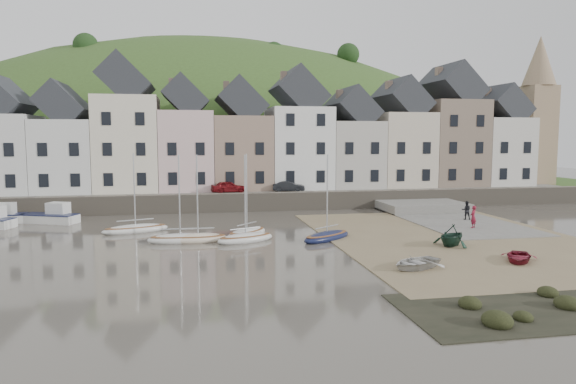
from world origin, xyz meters
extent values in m
plane|color=#484239|center=(0.00, 0.00, 0.00)|extent=(160.00, 160.00, 0.00)
cube|color=#375120|center=(0.00, 32.00, 0.75)|extent=(90.00, 30.00, 1.50)
cube|color=slate|center=(0.00, 20.50, 1.55)|extent=(70.00, 7.00, 0.10)
cube|color=slate|center=(0.00, 17.00, 0.90)|extent=(70.00, 1.20, 1.80)
cube|color=#7D6A4C|center=(11.00, 0.00, 0.03)|extent=(18.00, 26.00, 0.06)
cube|color=slate|center=(15.00, 8.00, 0.06)|extent=(8.00, 18.00, 0.12)
ellipsoid|color=#375120|center=(-5.00, 60.00, -18.00)|extent=(134.40, 84.00, 84.00)
cylinder|color=#382619|center=(-22.00, 48.00, 18.00)|extent=(0.50, 0.50, 3.00)
sphere|color=#213D19|center=(-22.00, 48.00, 20.50)|extent=(3.60, 3.60, 3.60)
cylinder|color=#382619|center=(-8.00, 52.00, 18.00)|extent=(0.50, 0.50, 3.00)
sphere|color=#213D19|center=(-8.00, 52.00, 20.50)|extent=(3.60, 3.60, 3.60)
cylinder|color=#382619|center=(6.00, 50.00, 18.00)|extent=(0.50, 0.50, 3.00)
sphere|color=#213D19|center=(6.00, 50.00, 20.50)|extent=(3.60, 3.60, 3.60)
cylinder|color=#382619|center=(18.00, 49.00, 18.00)|extent=(0.50, 0.50, 3.00)
sphere|color=#213D19|center=(18.00, 49.00, 20.50)|extent=(3.60, 3.60, 3.60)
cube|color=silver|center=(-26.00, 24.00, 5.50)|extent=(6.00, 8.00, 8.00)
cube|color=silver|center=(-20.05, 24.00, 5.25)|extent=(5.80, 8.00, 7.50)
cube|color=gray|center=(-21.50, 24.00, 11.92)|extent=(0.60, 0.90, 1.40)
cube|color=beige|center=(-13.90, 24.00, 6.50)|extent=(6.40, 8.00, 10.00)
cube|color=gray|center=(-15.50, 24.00, 14.73)|extent=(0.60, 0.90, 1.40)
cube|color=beige|center=(-7.85, 24.00, 5.75)|extent=(5.60, 8.00, 8.50)
cube|color=gray|center=(-9.25, 24.00, 12.82)|extent=(0.60, 0.90, 1.40)
cube|color=gray|center=(-1.90, 24.00, 5.50)|extent=(6.20, 8.00, 8.00)
cube|color=gray|center=(-3.45, 24.00, 12.62)|extent=(0.60, 0.90, 1.40)
cube|color=white|center=(4.55, 24.00, 6.00)|extent=(6.60, 8.00, 9.00)
cube|color=gray|center=(2.90, 24.00, 13.83)|extent=(0.60, 0.90, 1.40)
cube|color=#B7B2A7|center=(10.80, 24.00, 5.25)|extent=(5.80, 8.00, 7.50)
cube|color=gray|center=(9.35, 24.00, 11.92)|extent=(0.60, 0.90, 1.40)
cube|color=beige|center=(16.75, 24.00, 5.75)|extent=(6.00, 8.00, 8.50)
cube|color=gray|center=(15.25, 24.00, 13.02)|extent=(0.60, 0.90, 1.40)
cube|color=#7B6858|center=(23.00, 24.00, 6.50)|extent=(6.40, 8.00, 10.00)
cube|color=gray|center=(21.40, 24.00, 14.73)|extent=(0.60, 0.90, 1.40)
cube|color=beige|center=(29.15, 24.00, 5.50)|extent=(5.80, 8.00, 8.00)
cube|color=gray|center=(27.70, 24.00, 12.42)|extent=(0.60, 0.90, 1.40)
cube|color=#997F60|center=(34.55, 24.00, 7.50)|extent=(3.50, 3.50, 12.00)
cone|color=#997F60|center=(34.55, 24.00, 16.50)|extent=(4.00, 4.00, 6.00)
ellipsoid|color=silver|center=(-11.78, 7.09, 0.20)|extent=(5.33, 3.15, 0.84)
ellipsoid|color=brown|center=(-11.78, 7.09, 0.42)|extent=(4.90, 2.88, 0.20)
cylinder|color=#B2B5B7|center=(-11.78, 7.09, 3.30)|extent=(0.10, 0.10, 5.60)
cylinder|color=#B2B5B7|center=(-11.78, 7.09, 0.95)|extent=(2.68, 1.03, 0.08)
ellipsoid|color=silver|center=(-8.33, 2.45, 0.20)|extent=(4.53, 1.53, 0.84)
ellipsoid|color=brown|center=(-8.33, 2.45, 0.42)|extent=(4.17, 1.39, 0.20)
cylinder|color=#B2B5B7|center=(-8.33, 2.45, 3.30)|extent=(0.10, 0.10, 5.60)
cylinder|color=#B2B5B7|center=(-8.33, 2.45, 0.95)|extent=(2.49, 0.10, 0.08)
ellipsoid|color=beige|center=(-7.10, 2.35, 0.20)|extent=(4.20, 1.70, 0.84)
ellipsoid|color=brown|center=(-7.10, 2.35, 0.42)|extent=(3.87, 1.54, 0.20)
cylinder|color=#B2B5B7|center=(-7.10, 2.35, 3.30)|extent=(0.10, 0.10, 5.60)
cylinder|color=#B2B5B7|center=(-7.10, 2.35, 0.95)|extent=(2.28, 0.19, 0.08)
ellipsoid|color=silver|center=(-3.51, 3.76, 0.20)|extent=(3.95, 4.03, 0.84)
ellipsoid|color=brown|center=(-3.51, 3.76, 0.42)|extent=(3.62, 3.70, 0.20)
cylinder|color=#B2B5B7|center=(-3.51, 3.76, 3.30)|extent=(0.10, 0.10, 5.60)
cylinder|color=#B2B5B7|center=(-3.51, 3.76, 0.95)|extent=(1.63, 1.70, 0.08)
ellipsoid|color=silver|center=(-3.83, 1.83, 0.20)|extent=(4.55, 3.02, 0.84)
ellipsoid|color=brown|center=(-3.83, 1.83, 0.42)|extent=(4.18, 2.76, 0.20)
cylinder|color=#B2B5B7|center=(-3.83, 1.83, 3.30)|extent=(0.10, 0.10, 5.60)
cylinder|color=#B2B5B7|center=(-3.83, 1.83, 0.95)|extent=(2.22, 0.97, 0.08)
ellipsoid|color=#13193C|center=(1.96, 1.38, 0.20)|extent=(4.65, 4.00, 0.84)
ellipsoid|color=brown|center=(1.96, 1.38, 0.42)|extent=(4.27, 3.66, 0.20)
cylinder|color=#B2B5B7|center=(1.96, 1.38, 3.30)|extent=(0.10, 0.10, 5.60)
cylinder|color=#B2B5B7|center=(1.96, 1.38, 0.95)|extent=(2.11, 1.60, 0.08)
cube|color=silver|center=(-23.24, 13.86, 1.20)|extent=(1.73, 1.21, 1.00)
cube|color=silver|center=(-19.44, 13.06, 0.35)|extent=(5.14, 3.45, 0.70)
cube|color=#13193C|center=(-19.44, 13.06, 0.72)|extent=(5.07, 3.46, 0.08)
cube|color=silver|center=(-18.77, 13.34, 1.20)|extent=(2.03, 1.77, 1.00)
imported|color=beige|center=(4.62, -7.73, 0.40)|extent=(3.92, 3.47, 0.67)
imported|color=#163326|center=(9.52, -2.49, 0.79)|extent=(3.65, 3.54, 1.46)
imported|color=maroon|center=(11.20, -7.37, 0.35)|extent=(3.31, 3.50, 0.59)
imported|color=maroon|center=(14.49, 3.42, 1.01)|extent=(0.77, 0.74, 1.78)
imported|color=black|center=(16.15, 7.44, 0.93)|extent=(0.96, 0.86, 1.62)
imported|color=maroon|center=(-3.66, 19.50, 2.21)|extent=(3.73, 1.90, 1.22)
imported|color=black|center=(2.65, 19.50, 2.15)|extent=(3.51, 1.92, 1.10)
cube|color=black|center=(8.00, -15.00, 0.03)|extent=(14.00, 6.00, 0.05)
ellipsoid|color=black|center=(8.51, -13.56, 0.18)|extent=(0.91, 1.00, 0.59)
ellipsoid|color=black|center=(8.19, -15.24, 0.21)|extent=(1.07, 1.18, 0.69)
ellipsoid|color=black|center=(4.12, -14.39, 0.19)|extent=(0.97, 1.07, 0.63)
ellipsoid|color=black|center=(4.00, -16.63, 0.24)|extent=(1.18, 1.30, 0.77)
ellipsoid|color=black|center=(5.38, -16.27, 0.15)|extent=(0.77, 0.84, 0.50)
camera|label=1|loc=(-7.69, -34.69, 7.35)|focal=33.02mm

